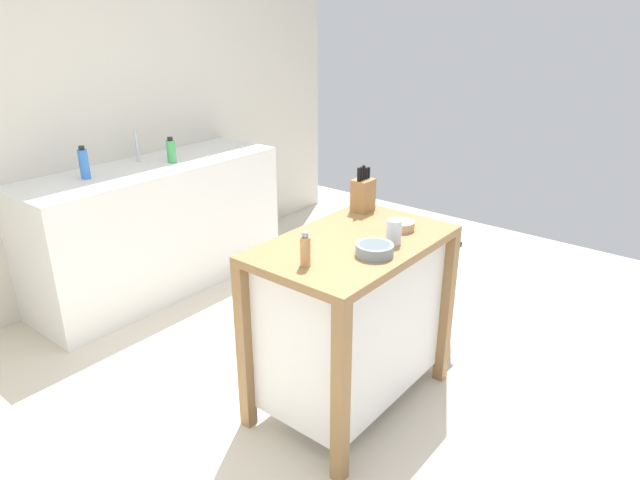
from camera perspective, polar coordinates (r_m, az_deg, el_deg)
ground_plane at (r=3.00m, az=1.39°, el=-16.59°), size 6.00×6.00×0.00m
wall_back at (r=4.08m, az=-24.02°, el=12.19°), size 5.00×0.10×2.60m
kitchen_island at (r=2.78m, az=3.24°, el=-7.58°), size 0.98×0.61×0.90m
knife_block at (r=2.97m, az=4.38°, el=4.68°), size 0.11×0.09×0.24m
bowl_ceramic_wide at (r=2.75m, az=8.17°, el=1.51°), size 0.13×0.13×0.04m
bowl_stoneware_deep at (r=2.45m, az=5.55°, el=-0.93°), size 0.17×0.17×0.05m
drinking_cup at (r=2.57m, az=7.49°, el=0.83°), size 0.07×0.07×0.11m
pepper_grinder at (r=2.32m, az=-1.50°, el=-0.96°), size 0.04×0.04×0.16m
trash_bin at (r=3.42m, az=10.29°, el=-5.37°), size 0.36×0.28×0.63m
sink_counter at (r=4.16m, az=-16.03°, el=1.28°), size 1.83×0.60×0.91m
sink_faucet at (r=4.11m, az=-18.03°, el=9.03°), size 0.02×0.02×0.22m
bottle_dish_soap at (r=3.80m, az=-22.77°, el=7.14°), size 0.06×0.06×0.21m
bottle_spray_cleaner at (r=4.04m, az=-14.82°, el=8.71°), size 0.06×0.06×0.18m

